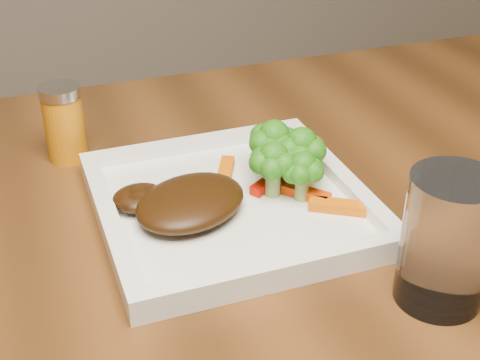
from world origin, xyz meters
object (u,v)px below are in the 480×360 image
object	(u,v)px
steak	(191,202)
plate	(231,207)
spice_shaker	(64,123)
drinking_glass	(446,241)

from	to	relation	value
steak	plate	bearing A→B (deg)	9.52
steak	spice_shaker	size ratio (longest dim) A/B	1.30
drinking_glass	spice_shaker	bearing A→B (deg)	126.21
plate	spice_shaker	size ratio (longest dim) A/B	2.93
steak	spice_shaker	distance (m)	0.21
steak	drinking_glass	xyz separation A→B (m)	(0.17, -0.18, 0.03)
plate	drinking_glass	size ratio (longest dim) A/B	2.25
plate	steak	world-z (taller)	steak
steak	drinking_glass	world-z (taller)	drinking_glass
spice_shaker	drinking_glass	distance (m)	0.45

